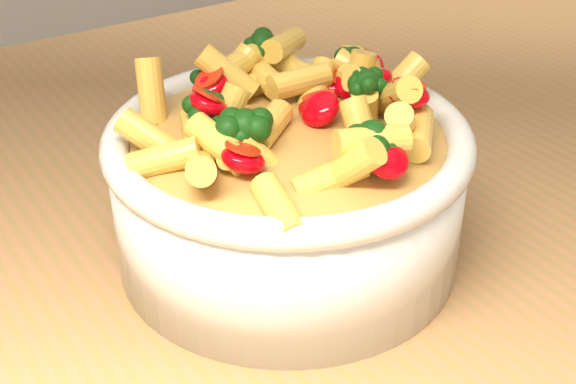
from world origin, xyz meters
TOP-DOWN VIEW (x-y plane):
  - table at (0.00, 0.00)m, footprint 1.20×0.80m
  - serving_bowl at (-0.09, -0.06)m, footprint 0.22×0.22m
  - pasta_salad at (-0.09, -0.06)m, footprint 0.17×0.17m

SIDE VIEW (x-z plane):
  - table at x=0.00m, z-range 0.35..1.25m
  - serving_bowl at x=-0.09m, z-range 0.90..0.99m
  - pasta_salad at x=-0.09m, z-range 0.99..1.02m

